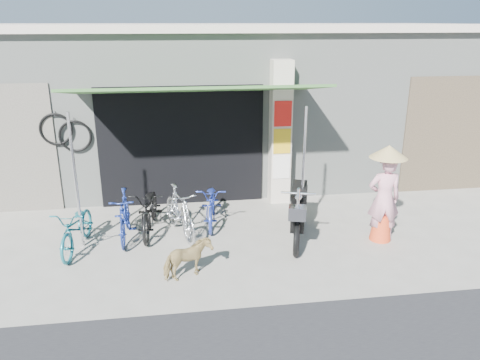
{
  "coord_description": "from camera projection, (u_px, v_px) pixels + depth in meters",
  "views": [
    {
      "loc": [
        -1.31,
        -6.92,
        3.72
      ],
      "look_at": [
        -0.2,
        1.0,
        1.0
      ],
      "focal_mm": 35.0,
      "sensor_mm": 36.0,
      "label": 1
    }
  ],
  "objects": [
    {
      "name": "shop_pillar",
      "position": [
        280.0,
        133.0,
        9.78
      ],
      "size": [
        0.42,
        0.44,
        3.0
      ],
      "color": "beige",
      "rests_on": "ground"
    },
    {
      "name": "neighbour_right",
      "position": [
        458.0,
        135.0,
        10.53
      ],
      "size": [
        2.6,
        0.06,
        2.6
      ],
      "primitive_type": "cube",
      "color": "brown",
      "rests_on": "ground"
    },
    {
      "name": "street_dog",
      "position": [
        188.0,
        259.0,
        7.05
      ],
      "size": [
        0.82,
        0.64,
        0.63
      ],
      "primitive_type": "imported",
      "rotation": [
        0.0,
        0.0,
        2.04
      ],
      "color": "tan",
      "rests_on": "ground"
    },
    {
      "name": "nun",
      "position": [
        384.0,
        194.0,
        8.13
      ],
      "size": [
        0.64,
        0.64,
        1.75
      ],
      "rotation": [
        0.0,
        0.0,
        3.03
      ],
      "color": "pink",
      "rests_on": "ground"
    },
    {
      "name": "bike_navy",
      "position": [
        212.0,
        203.0,
        8.97
      ],
      "size": [
        0.71,
        1.6,
        0.81
      ],
      "primitive_type": "imported",
      "rotation": [
        0.0,
        0.0,
        -0.12
      ],
      "color": "#22359C",
      "rests_on": "ground"
    },
    {
      "name": "bike_teal",
      "position": [
        77.0,
        228.0,
        7.93
      ],
      "size": [
        0.73,
        1.58,
        0.8
      ],
      "primitive_type": "imported",
      "rotation": [
        0.0,
        0.0,
        -0.13
      ],
      "color": "#1A6C78",
      "rests_on": "ground"
    },
    {
      "name": "bicycle_shop",
      "position": [
        225.0,
        98.0,
        12.04
      ],
      "size": [
        12.3,
        5.3,
        3.66
      ],
      "color": "gray",
      "rests_on": "ground"
    },
    {
      "name": "ground",
      "position": [
        260.0,
        255.0,
        7.86
      ],
      "size": [
        80.0,
        80.0,
        0.0
      ],
      "primitive_type": "plane",
      "color": "gray",
      "rests_on": "ground"
    },
    {
      "name": "bike_blue",
      "position": [
        124.0,
        216.0,
        8.32
      ],
      "size": [
        0.42,
        1.45,
        0.87
      ],
      "primitive_type": "imported",
      "rotation": [
        0.0,
        0.0,
        0.01
      ],
      "color": "navy",
      "rests_on": "ground"
    },
    {
      "name": "bike_black",
      "position": [
        150.0,
        209.0,
        8.59
      ],
      "size": [
        0.72,
        1.72,
        0.88
      ],
      "primitive_type": "imported",
      "rotation": [
        0.0,
        0.0,
        -0.08
      ],
      "color": "black",
      "rests_on": "ground"
    },
    {
      "name": "moped",
      "position": [
        299.0,
        210.0,
        8.37
      ],
      "size": [
        0.8,
        1.94,
        1.12
      ],
      "rotation": [
        0.0,
        0.0,
        -0.29
      ],
      "color": "black",
      "rests_on": "ground"
    },
    {
      "name": "bike_silver",
      "position": [
        180.0,
        212.0,
        8.45
      ],
      "size": [
        0.87,
        1.58,
        0.91
      ],
      "primitive_type": "imported",
      "rotation": [
        0.0,
        0.0,
        0.31
      ],
      "color": "silver",
      "rests_on": "ground"
    },
    {
      "name": "awning",
      "position": [
        197.0,
        92.0,
        8.45
      ],
      "size": [
        4.6,
        1.88,
        2.72
      ],
      "color": "#305B29",
      "rests_on": "ground"
    }
  ]
}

